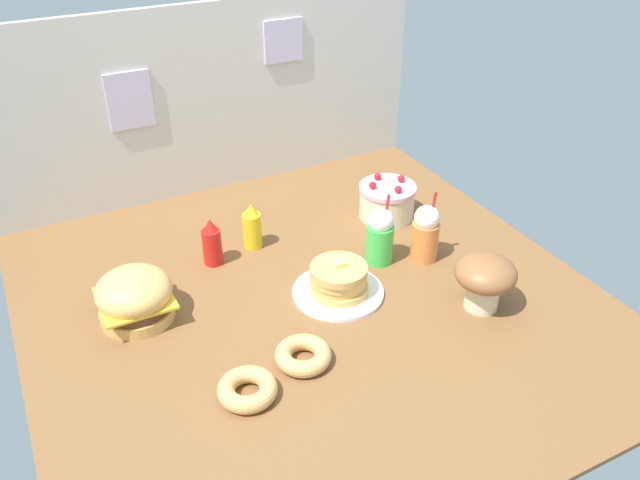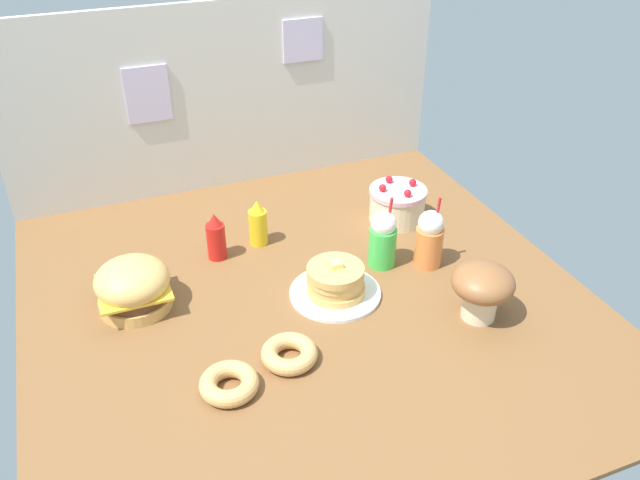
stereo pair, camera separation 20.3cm
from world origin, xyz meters
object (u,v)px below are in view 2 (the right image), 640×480
at_px(ketchup_bottle, 216,237).
at_px(orange_float_cup, 429,239).
at_px(mushroom_stool, 482,287).
at_px(layer_cake, 397,204).
at_px(burger, 133,286).
at_px(mustard_bottle, 258,224).
at_px(cream_soda_cup, 383,239).
at_px(donut_pink_glaze, 229,383).
at_px(pancake_stack, 335,283).
at_px(donut_chocolate, 289,353).

relative_size(ketchup_bottle, orange_float_cup, 0.67).
bearing_deg(mushroom_stool, layer_cake, 86.78).
relative_size(ketchup_bottle, mushroom_stool, 0.91).
height_order(burger, mustard_bottle, mustard_bottle).
relative_size(burger, cream_soda_cup, 0.88).
height_order(layer_cake, cream_soda_cup, cream_soda_cup).
relative_size(donut_pink_glaze, mushroom_stool, 0.85).
bearing_deg(burger, pancake_stack, -16.29).
xyz_separation_m(mustard_bottle, donut_pink_glaze, (-0.34, -0.80, -0.06)).
height_order(burger, donut_pink_glaze, burger).
distance_m(burger, pancake_stack, 0.75).
relative_size(layer_cake, orange_float_cup, 0.83).
xyz_separation_m(orange_float_cup, mushroom_stool, (0.00, -0.37, 0.01)).
xyz_separation_m(cream_soda_cup, donut_pink_glaze, (-0.76, -0.46, -0.09)).
distance_m(mustard_bottle, donut_chocolate, 0.75).
distance_m(layer_cake, orange_float_cup, 0.37).
relative_size(burger, orange_float_cup, 0.88).
relative_size(pancake_stack, layer_cake, 1.36).
relative_size(pancake_stack, mustard_bottle, 1.70).
bearing_deg(pancake_stack, mustard_bottle, 109.43).
relative_size(mustard_bottle, cream_soda_cup, 0.67).
bearing_deg(layer_cake, pancake_stack, -138.73).
distance_m(burger, cream_soda_cup, 0.98).
bearing_deg(donut_chocolate, mushroom_stool, -2.75).
bearing_deg(cream_soda_cup, burger, 175.01).
bearing_deg(mustard_bottle, cream_soda_cup, -38.67).
relative_size(pancake_stack, donut_pink_glaze, 1.83).
xyz_separation_m(cream_soda_cup, donut_chocolate, (-0.54, -0.40, -0.09)).
xyz_separation_m(donut_pink_glaze, mushroom_stool, (0.94, 0.03, 0.10)).
bearing_deg(cream_soda_cup, orange_float_cup, -21.32).
height_order(pancake_stack, donut_chocolate, pancake_stack).
bearing_deg(layer_cake, burger, -170.07).
height_order(burger, orange_float_cup, orange_float_cup).
distance_m(cream_soda_cup, donut_chocolate, 0.68).
height_order(ketchup_bottle, donut_pink_glaze, ketchup_bottle).
xyz_separation_m(ketchup_bottle, mushroom_stool, (0.79, -0.73, 0.04)).
bearing_deg(donut_chocolate, burger, 131.82).
relative_size(ketchup_bottle, mustard_bottle, 1.00).
bearing_deg(mushroom_stool, donut_pink_glaze, -178.46).
height_order(orange_float_cup, donut_pink_glaze, orange_float_cup).
distance_m(ketchup_bottle, cream_soda_cup, 0.68).
bearing_deg(donut_pink_glaze, orange_float_cup, 22.73).
bearing_deg(mustard_bottle, burger, -155.64).
bearing_deg(cream_soda_cup, mushroom_stool, -67.70).
xyz_separation_m(burger, cream_soda_cup, (0.98, -0.09, 0.03)).
bearing_deg(layer_cake, mustard_bottle, 176.24).
bearing_deg(donut_pink_glaze, donut_chocolate, 15.01).
bearing_deg(layer_cake, mushroom_stool, -93.22).
relative_size(pancake_stack, orange_float_cup, 1.13).
bearing_deg(donut_chocolate, ketchup_bottle, 95.87).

